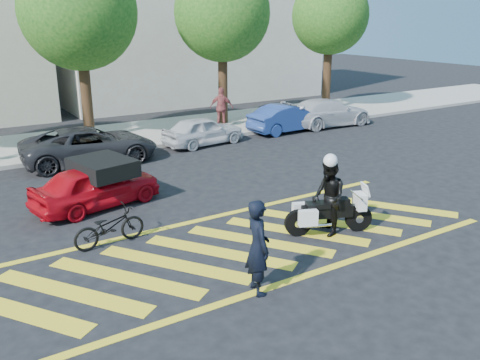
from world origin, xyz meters
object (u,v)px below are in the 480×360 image
parked_far_right (328,112)px  parked_mid_left (90,145)px  officer_moto (328,198)px  police_motorcycle (328,213)px  officer_bike (258,247)px  red_convertible (96,186)px  bicycle (109,227)px  parked_right (288,118)px  parked_mid_right (203,131)px

parked_far_right → parked_mid_left: bearing=94.6°
officer_moto → police_motorcycle: bearing=147.6°
officer_bike → red_convertible: 6.31m
red_convertible → parked_far_right: (12.74, 4.89, 0.05)m
officer_bike → parked_mid_left: (-0.09, 10.67, -0.28)m
bicycle → parked_right: parked_right is taller
bicycle → police_motorcycle: 5.20m
bicycle → parked_mid_left: 7.30m
parked_mid_right → parked_right: 4.46m
bicycle → parked_far_right: size_ratio=0.38×
officer_moto → parked_far_right: size_ratio=0.41×
bicycle → red_convertible: (0.51, 2.62, 0.16)m
police_motorcycle → parked_mid_left: bearing=129.3°
officer_bike → parked_mid_left: 10.68m
officer_bike → red_convertible: (-1.23, 6.18, -0.33)m
red_convertible → parked_right: size_ratio=0.94×
red_convertible → parked_far_right: 13.65m
officer_bike → parked_mid_right: size_ratio=0.54×
parked_mid_left → red_convertible: bearing=168.6°
officer_bike → parked_mid_left: officer_bike is taller
parked_right → police_motorcycle: bearing=144.9°
police_motorcycle → officer_moto: bearing=-122.4°
officer_bike → bicycle: 4.00m
police_motorcycle → parked_far_right: parked_far_right is taller
red_convertible → parked_right: 11.43m
parked_far_right → red_convertible: bearing=113.6°
police_motorcycle → parked_far_right: bearing=69.6°
bicycle → parked_far_right: (13.25, 7.51, 0.21)m
officer_bike → parked_far_right: officer_bike is taller
officer_moto → red_convertible: officer_moto is taller
parked_mid_right → red_convertible: bearing=122.1°
police_motorcycle → parked_right: (6.11, 9.68, 0.10)m
police_motorcycle → parked_mid_right: size_ratio=0.61×
bicycle → parked_far_right: bearing=-65.8°
officer_moto → parked_right: bearing=168.7°
bicycle → parked_far_right: 15.23m
officer_bike → red_convertible: size_ratio=0.53×
officer_moto → parked_far_right: bearing=159.6°
parked_mid_left → parked_mid_right: size_ratio=1.37×
officer_moto → parked_mid_right: bearing=-169.0°
officer_bike → parked_right: (9.10, 11.08, -0.31)m
red_convertible → police_motorcycle: bearing=-151.2°
parked_right → parked_far_right: (2.41, 0.00, 0.03)m
bicycle → parked_mid_left: parked_mid_left is taller
parked_mid_right → officer_bike: bearing=150.2°
parked_mid_left → parked_far_right: 11.61m
parked_mid_left → parked_right: parked_mid_left is taller
officer_bike → bicycle: officer_bike is taller
parked_far_right → officer_moto: bearing=141.2°
parked_right → officer_moto: bearing=144.9°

